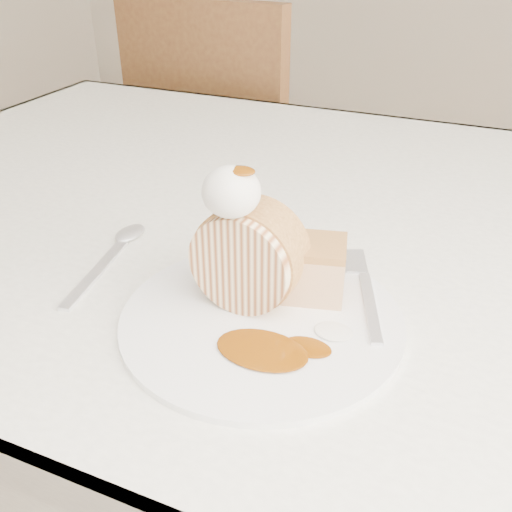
% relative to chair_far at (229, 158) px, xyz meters
% --- Properties ---
extents(table, '(1.40, 0.90, 0.75)m').
position_rel_chair_far_xyz_m(table, '(0.43, -0.65, 0.13)').
color(table, white).
rests_on(table, ground).
extents(chair_far, '(0.49, 0.49, 0.93)m').
position_rel_chair_far_xyz_m(chair_far, '(0.00, 0.00, 0.00)').
color(chair_far, brown).
rests_on(chair_far, ground).
extents(plate, '(0.31, 0.31, 0.01)m').
position_rel_chair_far_xyz_m(plate, '(0.46, -0.89, 0.22)').
color(plate, white).
rests_on(plate, table).
extents(roulade_slice, '(0.10, 0.06, 0.10)m').
position_rel_chair_far_xyz_m(roulade_slice, '(0.44, -0.87, 0.28)').
color(roulade_slice, '#FFE5B1').
rests_on(roulade_slice, plate).
extents(cake_chunk, '(0.07, 0.07, 0.05)m').
position_rel_chair_far_xyz_m(cake_chunk, '(0.49, -0.84, 0.25)').
color(cake_chunk, '#BA8546').
rests_on(cake_chunk, plate).
extents(whipped_cream, '(0.05, 0.05, 0.04)m').
position_rel_chair_far_xyz_m(whipped_cream, '(0.43, -0.89, 0.35)').
color(whipped_cream, white).
rests_on(whipped_cream, roulade_slice).
extents(caramel_drizzle, '(0.03, 0.02, 0.01)m').
position_rel_chair_far_xyz_m(caramel_drizzle, '(0.44, -0.89, 0.37)').
color(caramel_drizzle, '#6A3204').
rests_on(caramel_drizzle, whipped_cream).
extents(caramel_pool, '(0.09, 0.07, 0.00)m').
position_rel_chair_far_xyz_m(caramel_pool, '(0.48, -0.94, 0.23)').
color(caramel_pool, '#6A3204').
rests_on(caramel_pool, plate).
extents(fork, '(0.07, 0.15, 0.00)m').
position_rel_chair_far_xyz_m(fork, '(0.55, -0.84, 0.23)').
color(fork, silver).
rests_on(fork, plate).
extents(spoon, '(0.05, 0.17, 0.00)m').
position_rel_chair_far_xyz_m(spoon, '(0.27, -0.88, 0.22)').
color(spoon, silver).
rests_on(spoon, table).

